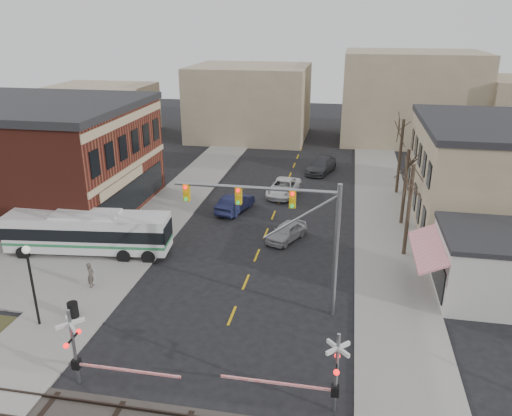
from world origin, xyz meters
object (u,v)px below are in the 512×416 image
(rr_crossing_west, at_px, (83,349))
(rr_crossing_east, at_px, (326,373))
(car_d, at_px, (321,166))
(trash_bin, at_px, (73,310))
(car_c, at_px, (284,188))
(street_lamp, at_px, (30,270))
(pedestrian_near, at_px, (91,275))
(pedestrian_far, at_px, (93,246))
(transit_bus, at_px, (88,232))
(traffic_signal_mast, at_px, (290,221))
(car_a, at_px, (287,232))
(car_b, at_px, (235,203))

(rr_crossing_west, xyz_separation_m, rr_crossing_east, (11.09, 0.41, 0.00))
(car_d, bearing_deg, trash_bin, -93.64)
(trash_bin, height_order, car_c, car_c)
(street_lamp, distance_m, pedestrian_near, 5.16)
(rr_crossing_east, distance_m, pedestrian_far, 21.00)
(transit_bus, xyz_separation_m, street_lamp, (1.67, -9.04, 1.80))
(traffic_signal_mast, bearing_deg, trash_bin, -165.25)
(car_a, xyz_separation_m, car_c, (-1.60, 10.40, 0.06))
(trash_bin, bearing_deg, car_d, 69.04)
(transit_bus, distance_m, pedestrian_near, 5.37)
(traffic_signal_mast, xyz_separation_m, car_c, (-2.95, 20.27, -4.94))
(car_a, distance_m, car_b, 7.40)
(transit_bus, distance_m, rr_crossing_west, 14.58)
(rr_crossing_west, distance_m, car_a, 19.39)
(trash_bin, height_order, pedestrian_near, pedestrian_near)
(car_a, relative_size, pedestrian_near, 2.45)
(rr_crossing_east, bearing_deg, car_c, 101.18)
(transit_bus, xyz_separation_m, car_c, (12.23, 15.41, -0.96))
(transit_bus, relative_size, rr_crossing_west, 2.14)
(street_lamp, distance_m, car_a, 18.80)
(transit_bus, bearing_deg, rr_crossing_east, -35.26)
(transit_bus, xyz_separation_m, rr_crossing_east, (17.76, -12.55, 0.25))
(transit_bus, relative_size, car_a, 2.93)
(car_a, bearing_deg, car_d, 110.33)
(street_lamp, distance_m, car_c, 26.78)
(car_b, bearing_deg, pedestrian_near, 83.01)
(car_a, bearing_deg, trash_bin, -104.33)
(street_lamp, relative_size, car_b, 1.01)
(traffic_signal_mast, bearing_deg, rr_crossing_east, -71.49)
(rr_crossing_west, relative_size, pedestrian_far, 3.73)
(rr_crossing_west, bearing_deg, car_b, 85.31)
(pedestrian_far, bearing_deg, car_b, 31.93)
(rr_crossing_west, distance_m, pedestrian_far, 13.90)
(rr_crossing_west, height_order, trash_bin, rr_crossing_west)
(rr_crossing_east, height_order, pedestrian_far, rr_crossing_east)
(traffic_signal_mast, relative_size, rr_crossing_east, 1.66)
(traffic_signal_mast, distance_m, car_c, 21.07)
(transit_bus, bearing_deg, car_d, 57.06)
(traffic_signal_mast, relative_size, pedestrian_far, 6.18)
(rr_crossing_east, bearing_deg, street_lamp, 167.68)
(pedestrian_far, bearing_deg, traffic_signal_mast, -37.90)
(street_lamp, relative_size, pedestrian_near, 2.88)
(car_a, distance_m, car_c, 10.52)
(traffic_signal_mast, distance_m, pedestrian_far, 15.99)
(car_d, bearing_deg, traffic_signal_mast, -72.96)
(traffic_signal_mast, xyz_separation_m, pedestrian_near, (-12.62, 0.21, -4.74))
(rr_crossing_east, height_order, car_b, rr_crossing_east)
(street_lamp, xyz_separation_m, car_c, (10.56, 24.45, -2.76))
(street_lamp, bearing_deg, pedestrian_far, 97.37)
(rr_crossing_west, xyz_separation_m, street_lamp, (-5.00, 3.93, 1.55))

